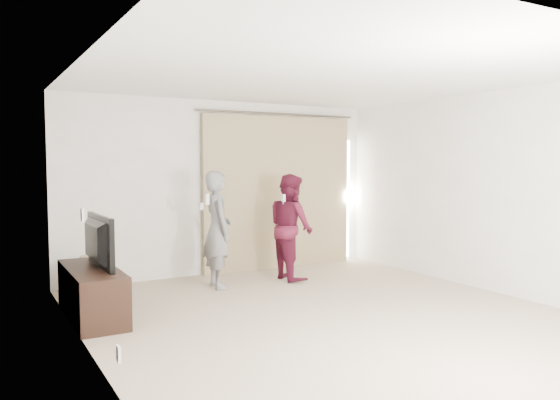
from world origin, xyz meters
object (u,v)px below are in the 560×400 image
Objects in this scene: tv at (91,242)px; tv_console at (92,293)px; person_man at (217,230)px; person_woman at (291,227)px.

tv_console is at bearing -0.00° from tv.
person_man is at bearing -71.00° from tv.
tv_console is 0.94× the size of person_woman.
person_man is (1.75, 0.66, -0.05)m from tv.
tv is at bearing -159.33° from person_man.
person_man is 1.13m from person_woman.
tv_console is at bearing -159.33° from person_man.
tv_console is 0.91× the size of person_man.
tv is 0.63× the size of person_man.
person_man reaches higher than tv.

